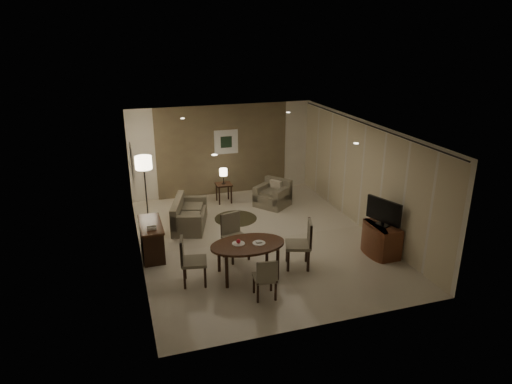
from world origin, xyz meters
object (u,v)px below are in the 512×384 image
object	(u,v)px
sofa	(190,213)
side_table	(224,193)
chair_left	(194,261)
chair_right	(298,244)
dining_table	(248,260)
chair_far	(236,238)
tv_cabinet	(382,239)
chair_near	(265,277)
floor_lamp	(146,188)
console_desk	(152,239)
armchair	(272,193)

from	to	relation	value
sofa	side_table	size ratio (longest dim) A/B	2.69
chair_left	chair_right	world-z (taller)	chair_right
chair_right	chair_left	bearing A→B (deg)	-71.48
dining_table	chair_far	distance (m)	0.79
tv_cabinet	chair_left	world-z (taller)	chair_left
side_table	chair_near	bearing A→B (deg)	-95.17
dining_table	floor_lamp	xyz separation A→B (m)	(-1.69, 3.68, 0.49)
chair_near	chair_right	world-z (taller)	chair_right
chair_far	console_desk	bearing A→B (deg)	141.75
chair_right	sofa	xyz separation A→B (m)	(-1.81, 2.78, -0.16)
console_desk	chair_left	size ratio (longest dim) A/B	1.21
chair_far	floor_lamp	size ratio (longest dim) A/B	0.59
chair_near	side_table	distance (m)	5.11
dining_table	chair_right	size ratio (longest dim) A/B	1.46
tv_cabinet	side_table	bearing A→B (deg)	121.55
dining_table	tv_cabinet	bearing A→B (deg)	0.31
chair_near	armchair	world-z (taller)	chair_near
armchair	floor_lamp	distance (m)	3.50
tv_cabinet	chair_near	size ratio (longest dim) A/B	1.07
chair_right	tv_cabinet	bearing A→B (deg)	107.75
chair_left	armchair	size ratio (longest dim) A/B	1.18
floor_lamp	armchair	bearing A→B (deg)	-2.74
dining_table	chair_far	world-z (taller)	chair_far
console_desk	chair_right	xyz separation A→B (m)	(2.88, -1.48, 0.14)
chair_far	side_table	world-z (taller)	chair_far
chair_far	chair_left	bearing A→B (deg)	-159.43
chair_left	armchair	world-z (taller)	chair_left
sofa	floor_lamp	world-z (taller)	floor_lamp
chair_far	dining_table	bearing A→B (deg)	-102.10
chair_far	side_table	xyz separation A→B (m)	(0.57, 3.45, -0.22)
chair_left	dining_table	bearing A→B (deg)	-80.75
armchair	dining_table	bearing A→B (deg)	-64.85
dining_table	floor_lamp	distance (m)	4.08
chair_right	floor_lamp	size ratio (longest dim) A/B	0.61
chair_left	chair_far	bearing A→B (deg)	-43.94
console_desk	chair_near	bearing A→B (deg)	-52.12
chair_near	chair_right	bearing A→B (deg)	-134.17
dining_table	chair_right	distance (m)	1.12
side_table	floor_lamp	world-z (taller)	floor_lamp
chair_far	floor_lamp	xyz separation A→B (m)	(-1.65, 2.91, 0.35)
console_desk	chair_left	distance (m)	1.65
side_table	chair_left	bearing A→B (deg)	-111.06
console_desk	chair_left	xyz separation A→B (m)	(0.69, -1.49, 0.12)
chair_far	floor_lamp	distance (m)	3.36
chair_far	chair_right	bearing A→B (deg)	-47.90
chair_left	sofa	bearing A→B (deg)	2.71
tv_cabinet	chair_left	bearing A→B (deg)	179.91
chair_left	floor_lamp	xyz separation A→B (m)	(-0.60, 3.66, 0.36)
chair_right	armchair	size ratio (longest dim) A/B	1.24
chair_left	chair_right	size ratio (longest dim) A/B	0.95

